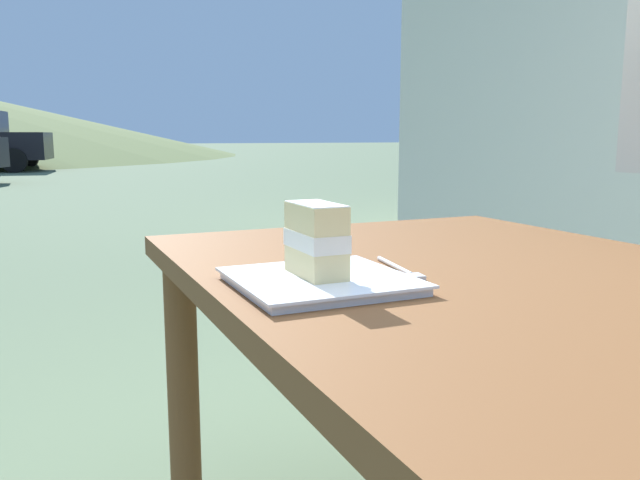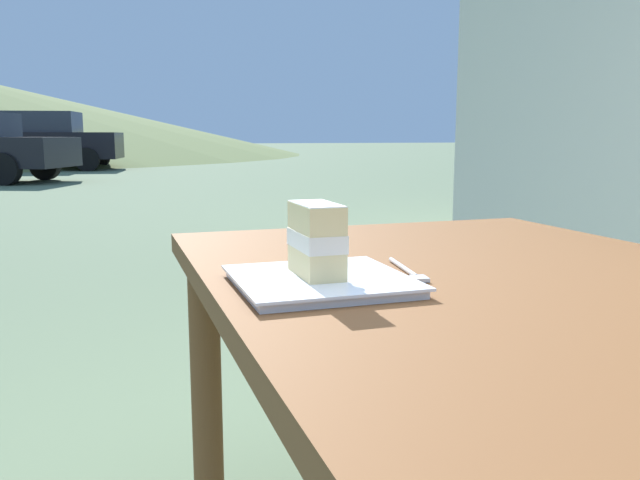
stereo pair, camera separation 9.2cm
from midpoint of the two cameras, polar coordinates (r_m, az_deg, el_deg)
The scene contains 5 objects.
patio_table at distance 0.95m, azimuth 24.27°, elevation -10.44°, with size 1.58×0.90×0.72m.
dessert_plate at distance 0.94m, azimuth 2.83°, elevation -3.71°, with size 0.25×0.25×0.02m.
cake_slice at distance 0.93m, azimuth 2.56°, elevation 0.02°, with size 0.12×0.06×0.11m.
dessert_fork at distance 1.04m, azimuth 10.36°, elevation -2.75°, with size 0.17×0.04×0.01m.
parked_car_far at distance 19.49m, azimuth -23.47°, elevation 8.17°, with size 2.35×4.32×1.60m.
Camera 2 is at (0.67, -0.58, 0.94)m, focal length 35.95 mm.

